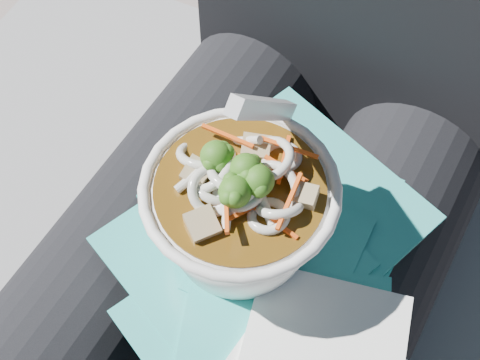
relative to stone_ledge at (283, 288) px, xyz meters
The scene contains 5 objects.
stone_ledge is the anchor object (origin of this frame).
lap 0.35m from the stone_ledge, 90.00° to the right, with size 0.36×0.48×0.16m.
person_body 0.34m from the stone_ledge, 90.00° to the right, with size 0.34×0.94×1.01m.
plastic_bag 0.43m from the stone_ledge, 74.16° to the right, with size 0.31×0.37×0.02m.
udon_bowl 0.48m from the stone_ledge, 86.73° to the right, with size 0.17×0.17×0.19m.
Camera 1 is at (0.14, -0.22, 1.14)m, focal length 50.00 mm.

